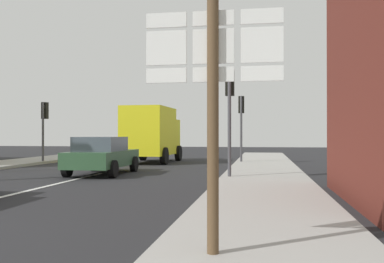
{
  "coord_description": "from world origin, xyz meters",
  "views": [
    {
      "loc": [
        6.39,
        -4.46,
        1.55
      ],
      "look_at": [
        4.23,
        8.76,
        1.65
      ],
      "focal_mm": 40.3,
      "sensor_mm": 36.0,
      "label": 1
    }
  ],
  "objects_px": {
    "delivery_truck": "(152,133)",
    "traffic_light_near_right": "(230,98)",
    "traffic_light_far_left": "(44,118)",
    "sedan_far": "(102,155)",
    "route_sign_post": "(213,97)",
    "traffic_light_far_right": "(241,114)"
  },
  "relations": [
    {
      "from": "delivery_truck",
      "to": "traffic_light_near_right",
      "type": "xyz_separation_m",
      "value": [
        4.99,
        -8.53,
        1.16
      ]
    },
    {
      "from": "delivery_truck",
      "to": "traffic_light_far_left",
      "type": "distance_m",
      "value": 5.86
    },
    {
      "from": "traffic_light_near_right",
      "to": "sedan_far",
      "type": "bearing_deg",
      "value": 165.76
    },
    {
      "from": "sedan_far",
      "to": "traffic_light_near_right",
      "type": "height_order",
      "value": "traffic_light_near_right"
    },
    {
      "from": "route_sign_post",
      "to": "sedan_far",
      "type": "bearing_deg",
      "value": 117.13
    },
    {
      "from": "traffic_light_far_right",
      "to": "traffic_light_far_left",
      "type": "bearing_deg",
      "value": -173.29
    },
    {
      "from": "sedan_far",
      "to": "traffic_light_far_left",
      "type": "height_order",
      "value": "traffic_light_far_left"
    },
    {
      "from": "traffic_light_far_left",
      "to": "sedan_far",
      "type": "bearing_deg",
      "value": -45.9
    },
    {
      "from": "sedan_far",
      "to": "traffic_light_near_right",
      "type": "relative_size",
      "value": 1.11
    },
    {
      "from": "traffic_light_near_right",
      "to": "traffic_light_far_left",
      "type": "xyz_separation_m",
      "value": [
        -10.57,
        6.96,
        -0.35
      ]
    },
    {
      "from": "traffic_light_far_right",
      "to": "traffic_light_near_right",
      "type": "height_order",
      "value": "traffic_light_near_right"
    },
    {
      "from": "traffic_light_far_right",
      "to": "sedan_far",
      "type": "bearing_deg",
      "value": -126.36
    },
    {
      "from": "route_sign_post",
      "to": "traffic_light_far_right",
      "type": "relative_size",
      "value": 0.89
    },
    {
      "from": "traffic_light_far_right",
      "to": "traffic_light_far_left",
      "type": "distance_m",
      "value": 10.65
    },
    {
      "from": "sedan_far",
      "to": "route_sign_post",
      "type": "bearing_deg",
      "value": -62.87
    },
    {
      "from": "route_sign_post",
      "to": "traffic_light_far_right",
      "type": "distance_m",
      "value": 17.87
    },
    {
      "from": "sedan_far",
      "to": "route_sign_post",
      "type": "distance_m",
      "value": 12.36
    },
    {
      "from": "traffic_light_far_right",
      "to": "traffic_light_near_right",
      "type": "bearing_deg",
      "value": -90.0
    },
    {
      "from": "route_sign_post",
      "to": "traffic_light_near_right",
      "type": "height_order",
      "value": "traffic_light_near_right"
    },
    {
      "from": "traffic_light_near_right",
      "to": "traffic_light_far_left",
      "type": "relative_size",
      "value": 1.14
    },
    {
      "from": "route_sign_post",
      "to": "traffic_light_near_right",
      "type": "bearing_deg",
      "value": 93.1
    },
    {
      "from": "sedan_far",
      "to": "route_sign_post",
      "type": "height_order",
      "value": "route_sign_post"
    }
  ]
}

